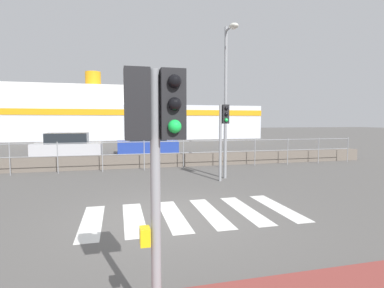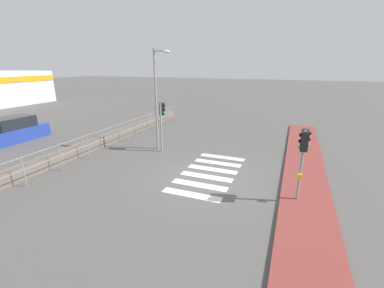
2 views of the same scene
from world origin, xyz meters
The scene contains 10 objects.
ground_plane centered at (0.00, 0.00, 0.00)m, with size 160.00×160.00×0.00m, color #565451.
crosswalk centered at (0.54, 0.00, 0.00)m, with size 4.95×2.40×0.01m.
seawall centered at (0.00, 7.47, 0.30)m, with size 23.75×0.55×0.61m.
harbor_fence centered at (0.00, 6.60, 0.86)m, with size 21.41×0.04×1.33m.
traffic_light_near centered at (-0.77, -3.77, 2.11)m, with size 0.58×0.41×2.70m.
traffic_light_far centered at (2.59, 3.51, 2.04)m, with size 0.34×0.32×2.77m.
streetlamp centered at (2.84, 3.81, 3.53)m, with size 0.32×1.01×5.66m.
ferry_boat centered at (-0.78, 31.27, 2.63)m, with size 32.16×8.28×8.00m.
parked_car_silver centered at (-4.22, 13.52, 0.61)m, with size 4.10×1.77×1.42m.
parked_car_blue centered at (0.82, 13.52, 0.67)m, with size 3.95×1.74×1.58m.
Camera 1 is at (-1.12, -6.70, 2.20)m, focal length 28.00 mm.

